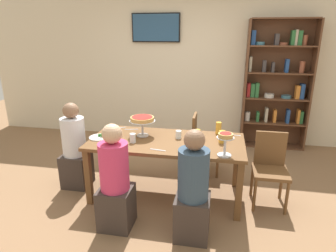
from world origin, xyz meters
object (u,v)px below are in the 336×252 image
Objects in this scene: diner_near_left at (115,185)px; cutlery_fork_near at (112,145)px; chair_head_east at (270,165)px; deep_dish_pizza_stand at (142,120)px; bookshelf at (277,84)px; beer_glass_amber_tall at (222,137)px; salad_plate_near_diner at (100,137)px; cutlery_knife_near at (158,150)px; salad_plate_far_diner at (192,153)px; diner_head_west at (75,151)px; chair_far_right at (202,141)px; beer_glass_amber_spare at (198,135)px; personal_pizza_stand at (225,140)px; water_glass_clear_near at (179,135)px; cutlery_fork_far at (233,135)px; beer_glass_amber_short at (218,128)px; cutlery_knife_far at (132,129)px; diner_near_right at (193,193)px; television at (156,28)px; water_glass_clear_far at (133,138)px; dining_table at (166,147)px; cutlery_spare_fork at (119,128)px.

diner_near_left reaches higher than cutlery_fork_near.
chair_head_east is 1.63m from deep_dish_pizza_stand.
bookshelf is 2.18m from beer_glass_amber_tall.
salad_plate_near_diner is 0.83m from cutlery_knife_near.
diner_head_west is at bearing 166.24° from salad_plate_far_diner.
chair_far_right is 6.38× the size of beer_glass_amber_spare.
water_glass_clear_near is (-0.56, 0.43, -0.13)m from personal_pizza_stand.
beer_glass_amber_spare is at bearing -121.24° from bookshelf.
chair_far_right is at bearing -38.23° from cutlery_fork_far.
beer_glass_amber_short is 1.16m from cutlery_knife_far.
diner_near_right is at bearing -41.99° from cutlery_fork_near.
cutlery_fork_far is (0.67, 0.24, -0.05)m from water_glass_clear_near.
deep_dish_pizza_stand is at bearing -47.94° from chair_far_right.
television is 2.99m from personal_pizza_stand.
diner_near_left is 5.44× the size of salad_plate_far_diner.
water_glass_clear_near reaches higher than cutlery_knife_far.
water_glass_clear_far is 0.25m from cutlery_fork_near.
personal_pizza_stand reaches higher than salad_plate_far_diner.
television is at bearing 73.19° from cutlery_fork_near.
deep_dish_pizza_stand is 1.17m from cutlery_fork_far.
chair_head_east is 0.57m from cutlery_fork_far.
deep_dish_pizza_stand is 0.30m from water_glass_clear_far.
beer_glass_amber_spare is 1.22× the size of water_glass_clear_far.
deep_dish_pizza_stand is 1.53× the size of salad_plate_far_diner.
diner_near_left is at bearing -92.06° from water_glass_clear_far.
beer_glass_amber_spare is (0.37, 0.07, 0.15)m from dining_table.
diner_near_right is 1.32× the size of chair_head_east.
beer_glass_amber_short is (0.20, 1.10, 0.33)m from diner_near_right.
beer_glass_amber_tall reaches higher than chair_far_right.
television is 4.14× the size of salad_plate_far_diner.
deep_dish_pizza_stand is (0.90, 0.09, 0.46)m from diner_head_west.
salad_plate_far_diner is (0.35, -0.38, 0.10)m from dining_table.
chair_head_east is (-0.31, -1.95, -0.65)m from bookshelf.
salad_plate_near_diner is 0.98m from water_glass_clear_near.
television reaches higher than salad_plate_near_diner.
cutlery_fork_near is at bearing -124.04° from deep_dish_pizza_stand.
cutlery_knife_near is at bearing -15.32° from diner_head_west.
bookshelf is 1.92× the size of diner_head_west.
deep_dish_pizza_stand is 3.28× the size of water_glass_clear_near.
chair_far_right is 4.83× the size of cutlery_fork_far.
personal_pizza_stand is 1.41× the size of cutlery_fork_near.
dining_table is 1.62× the size of diner_head_west.
cutlery_spare_fork is at bearing 125.29° from water_glass_clear_far.
bookshelf is 1.93m from beer_glass_amber_short.
water_glass_clear_near reaches higher than salad_plate_far_diner.
chair_head_east is 3.43× the size of personal_pizza_stand.
dining_table is at bearing -28.79° from diner_near_left.
water_glass_clear_near is 0.71m from cutlery_knife_far.
dining_table is at bearing 28.74° from diner_near_right.
bookshelf is at bearing -98.94° from chair_head_east.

